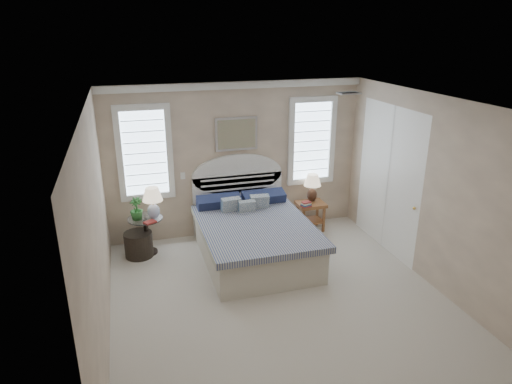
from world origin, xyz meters
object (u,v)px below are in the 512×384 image
at_px(nightstand_right, 311,210).
at_px(lamp_left, 153,200).
at_px(side_table_left, 146,232).
at_px(floor_pot, 139,244).
at_px(bed, 253,234).
at_px(lamp_right, 312,185).

height_order(nightstand_right, lamp_left, lamp_left).
relative_size(side_table_left, floor_pot, 1.38).
distance_m(bed, nightstand_right, 1.47).
bearing_deg(lamp_right, bed, -149.54).
relative_size(bed, nightstand_right, 4.29).
bearing_deg(bed, nightstand_right, 28.03).
bearing_deg(floor_pot, lamp_right, 5.05).
bearing_deg(lamp_right, side_table_left, -176.08).
bearing_deg(floor_pot, lamp_left, 5.75).
xyz_separation_m(bed, lamp_right, (1.36, 0.80, 0.45)).
xyz_separation_m(side_table_left, nightstand_right, (2.95, 0.10, -0.00)).
xyz_separation_m(side_table_left, lamp_left, (0.14, -0.04, 0.56)).
bearing_deg(lamp_left, bed, -20.00).
bearing_deg(lamp_right, nightstand_right, -118.55).
bearing_deg(floor_pot, side_table_left, 27.17).
bearing_deg(lamp_left, nightstand_right, 2.93).
bearing_deg(side_table_left, bed, -19.74).
bearing_deg(nightstand_right, lamp_right, 61.45).
distance_m(nightstand_right, lamp_left, 2.87).
bearing_deg(nightstand_right, side_table_left, -178.06).
relative_size(bed, lamp_left, 4.32).
distance_m(bed, side_table_left, 1.75).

